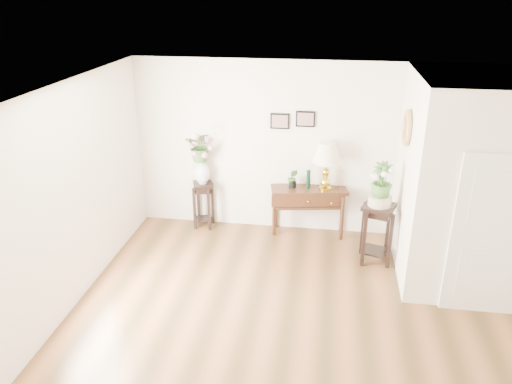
% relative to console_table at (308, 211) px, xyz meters
% --- Properties ---
extents(floor, '(6.00, 5.50, 0.02)m').
position_rel_console_table_xyz_m(floor, '(0.14, -2.57, -0.41)').
color(floor, brown).
rests_on(floor, ground).
extents(ceiling, '(6.00, 5.50, 0.02)m').
position_rel_console_table_xyz_m(ceiling, '(0.14, -2.57, 2.39)').
color(ceiling, white).
rests_on(ceiling, ground).
extents(wall_back, '(6.00, 0.02, 2.80)m').
position_rel_console_table_xyz_m(wall_back, '(0.14, 0.18, 0.99)').
color(wall_back, silver).
rests_on(wall_back, ground).
extents(wall_left, '(0.02, 5.50, 2.80)m').
position_rel_console_table_xyz_m(wall_left, '(-2.86, -2.57, 0.99)').
color(wall_left, silver).
rests_on(wall_left, ground).
extents(partition, '(1.80, 1.95, 2.80)m').
position_rel_console_table_xyz_m(partition, '(2.24, -0.79, 0.99)').
color(partition, silver).
rests_on(partition, floor).
extents(door, '(0.90, 0.05, 2.10)m').
position_rel_console_table_xyz_m(door, '(2.24, -1.79, 0.64)').
color(door, silver).
rests_on(door, floor).
extents(art_print_left, '(0.30, 0.02, 0.25)m').
position_rel_console_table_xyz_m(art_print_left, '(-0.51, 0.16, 1.44)').
color(art_print_left, black).
rests_on(art_print_left, wall_back).
extents(art_print_right, '(0.30, 0.02, 0.25)m').
position_rel_console_table_xyz_m(art_print_right, '(-0.11, 0.16, 1.49)').
color(art_print_right, black).
rests_on(art_print_right, wall_back).
extents(wall_ornament, '(0.07, 0.51, 0.51)m').
position_rel_console_table_xyz_m(wall_ornament, '(1.30, -0.67, 1.64)').
color(wall_ornament, tan).
rests_on(wall_ornament, partition).
extents(console_table, '(1.27, 0.61, 0.81)m').
position_rel_console_table_xyz_m(console_table, '(0.00, 0.00, 0.00)').
color(console_table, black).
rests_on(console_table, floor).
extents(table_lamp, '(0.50, 0.50, 0.78)m').
position_rel_console_table_xyz_m(table_lamp, '(0.25, 0.00, 0.76)').
color(table_lamp, gold).
rests_on(table_lamp, console_table).
extents(green_vase, '(0.07, 0.07, 0.30)m').
position_rel_console_table_xyz_m(green_vase, '(-0.02, 0.00, 0.58)').
color(green_vase, black).
rests_on(green_vase, console_table).
extents(potted_plant, '(0.17, 0.14, 0.29)m').
position_rel_console_table_xyz_m(potted_plant, '(-0.27, 0.00, 0.55)').
color(potted_plant, '#3A682B').
rests_on(potted_plant, console_table).
extents(plant_stand_a, '(0.39, 0.39, 0.79)m').
position_rel_console_table_xyz_m(plant_stand_a, '(-1.76, 0.00, -0.01)').
color(plant_stand_a, black).
rests_on(plant_stand_a, floor).
extents(porcelain_vase, '(0.30, 0.30, 0.43)m').
position_rel_console_table_xyz_m(porcelain_vase, '(-1.76, 0.00, 0.61)').
color(porcelain_vase, silver).
rests_on(porcelain_vase, plant_stand_a).
extents(lily_arrangement, '(0.49, 0.44, 0.52)m').
position_rel_console_table_xyz_m(lily_arrangement, '(-1.76, 0.00, 1.05)').
color(lily_arrangement, '#3A682B').
rests_on(lily_arrangement, porcelain_vase).
extents(plant_stand_b, '(0.54, 0.54, 0.91)m').
position_rel_console_table_xyz_m(plant_stand_b, '(1.04, -0.73, 0.05)').
color(plant_stand_b, black).
rests_on(plant_stand_b, floor).
extents(ceramic_bowl, '(0.37, 0.37, 0.15)m').
position_rel_console_table_xyz_m(ceramic_bowl, '(1.04, -0.73, 0.58)').
color(ceramic_bowl, beige).
rests_on(ceramic_bowl, plant_stand_b).
extents(narcissus, '(0.30, 0.30, 0.53)m').
position_rel_console_table_xyz_m(narcissus, '(1.04, -0.73, 0.88)').
color(narcissus, '#3A682B').
rests_on(narcissus, ceramic_bowl).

